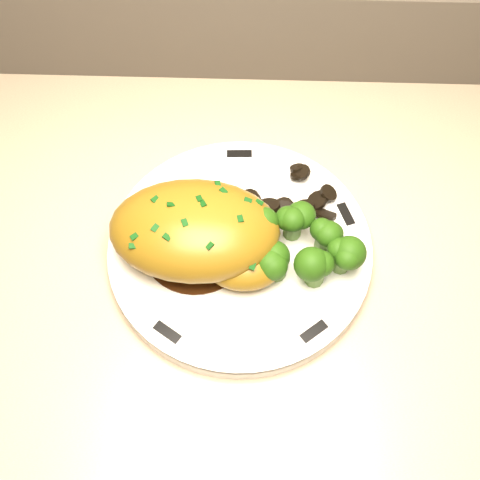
{
  "coord_description": "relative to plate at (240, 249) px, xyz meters",
  "views": [
    {
      "loc": [
        -0.38,
        1.42,
        1.42
      ],
      "look_at": [
        -0.39,
        1.73,
        0.9
      ],
      "focal_mm": 45.0,
      "sensor_mm": 36.0,
      "label": 1
    }
  ],
  "objects": [
    {
      "name": "mushroom_pile",
      "position": [
        0.04,
        0.06,
        0.01
      ],
      "size": [
        0.09,
        0.07,
        0.03
      ],
      "color": "black",
      "rests_on": "plate"
    },
    {
      "name": "rim_accent_2",
      "position": [
        -0.07,
        -0.1,
        0.01
      ],
      "size": [
        0.03,
        0.02,
        0.0
      ],
      "primitive_type": "cube",
      "rotation": [
        0.0,
        0.0,
        5.69
      ],
      "color": "black",
      "rests_on": "plate"
    },
    {
      "name": "broccoli_florets",
      "position": [
        0.06,
        -0.01,
        0.03
      ],
      "size": [
        0.11,
        0.08,
        0.04
      ],
      "rotation": [
        0.0,
        0.0,
        -0.12
      ],
      "color": "#547933",
      "rests_on": "plate"
    },
    {
      "name": "rim_accent_0",
      "position": [
        -0.0,
        0.12,
        0.01
      ],
      "size": [
        0.03,
        0.01,
        0.0
      ],
      "primitive_type": "cube",
      "rotation": [
        0.0,
        0.0,
        3.18
      ],
      "color": "black",
      "rests_on": "plate"
    },
    {
      "name": "rim_accent_4",
      "position": [
        0.11,
        0.04,
        0.01
      ],
      "size": [
        0.02,
        0.03,
        0.0
      ],
      "primitive_type": "cube",
      "rotation": [
        0.0,
        0.0,
        8.21
      ],
      "color": "black",
      "rests_on": "plate"
    },
    {
      "name": "plate",
      "position": [
        0.0,
        0.0,
        0.0
      ],
      "size": [
        0.32,
        0.32,
        0.02
      ],
      "primitive_type": "cylinder",
      "rotation": [
        0.0,
        0.0,
        0.23
      ],
      "color": "white",
      "rests_on": "counter"
    },
    {
      "name": "rim_accent_3",
      "position": [
        0.07,
        -0.09,
        0.01
      ],
      "size": [
        0.03,
        0.03,
        0.0
      ],
      "primitive_type": "cube",
      "rotation": [
        0.0,
        0.0,
        6.95
      ],
      "color": "black",
      "rests_on": "plate"
    },
    {
      "name": "rim_accent_1",
      "position": [
        -0.11,
        0.03,
        0.01
      ],
      "size": [
        0.02,
        0.03,
        0.0
      ],
      "primitive_type": "cube",
      "rotation": [
        0.0,
        0.0,
        4.44
      ],
      "color": "black",
      "rests_on": "plate"
    },
    {
      "name": "chicken_breast",
      "position": [
        -0.04,
        -0.01,
        0.04
      ],
      "size": [
        0.17,
        0.12,
        0.07
      ],
      "rotation": [
        0.0,
        0.0,
        -0.02
      ],
      "color": "#8C6518",
      "rests_on": "plate"
    },
    {
      "name": "gravy_pool",
      "position": [
        -0.04,
        -0.0,
        0.01
      ],
      "size": [
        0.11,
        0.11,
        0.0
      ],
      "primitive_type": "cylinder",
      "color": "black",
      "rests_on": "plate"
    }
  ]
}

